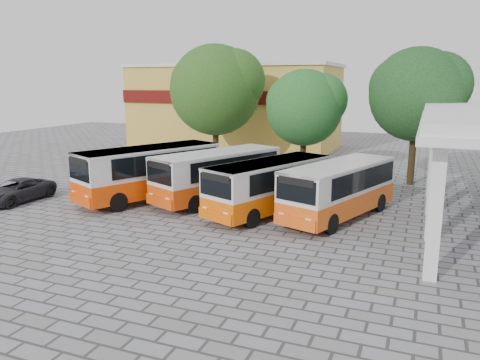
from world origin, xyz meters
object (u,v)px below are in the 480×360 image
at_px(bus_centre_right, 270,183).
at_px(parked_car, 16,191).
at_px(bus_centre_left, 217,173).
at_px(bus_far_left, 150,170).
at_px(bus_far_right, 339,187).

relative_size(bus_centre_right, parked_car, 1.79).
distance_m(bus_centre_left, parked_car, 11.34).
relative_size(bus_far_left, bus_centre_left, 1.07).
bearing_deg(parked_car, bus_far_left, 26.13).
bearing_deg(bus_far_left, parked_car, -128.90).
bearing_deg(bus_far_left, bus_far_right, 26.39).
distance_m(bus_far_left, bus_far_right, 10.67).
height_order(bus_far_left, bus_centre_left, bus_far_left).
distance_m(bus_centre_right, bus_far_right, 3.46).
bearing_deg(bus_far_right, bus_far_left, -159.36).
xyz_separation_m(bus_far_left, bus_centre_left, (3.74, 1.06, -0.11)).
xyz_separation_m(bus_far_left, bus_far_right, (10.67, 0.23, -0.16)).
height_order(bus_far_right, parked_car, bus_far_right).
distance_m(bus_centre_left, bus_centre_right, 3.74).
bearing_deg(bus_centre_right, parked_car, -145.29).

